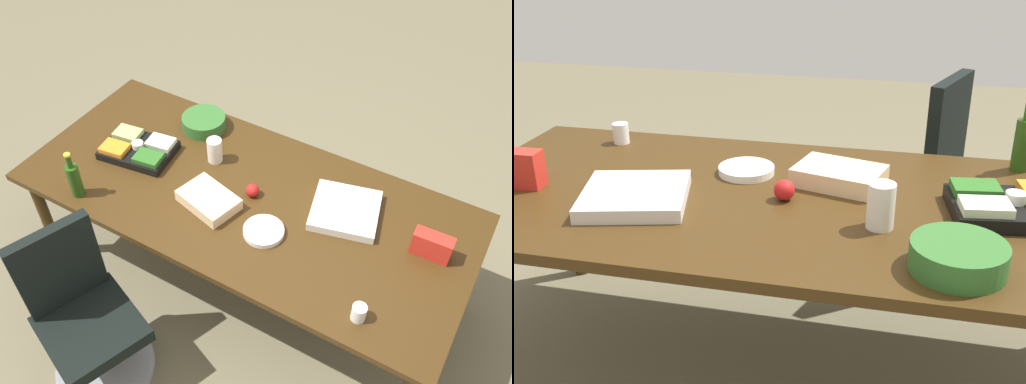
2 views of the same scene
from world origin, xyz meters
The scene contains 13 objects.
ground_plane centered at (0.00, 0.00, 0.00)m, with size 10.00×10.00×0.00m, color #6B654B.
conference_table centered at (0.00, 0.00, 0.69)m, with size 2.59×1.16×0.75m.
office_chair centered at (-0.40, -0.96, 0.39)m, with size 0.62×0.62×1.01m.
veggie_tray centered at (-0.74, -0.02, 0.79)m, with size 0.46×0.36×0.09m.
apple_red centered at (0.04, 0.02, 0.79)m, with size 0.08×0.08×0.08m, color red.
mayo_jar centered at (-0.30, 0.16, 0.83)m, with size 0.09×0.09×0.15m, color white.
wine_bottle centered at (-0.81, -0.47, 0.87)m, with size 0.08×0.08×0.30m.
chip_bag_red centered at (1.04, 0.12, 0.82)m, with size 0.20×0.08×0.14m, color red.
pizza_box centered at (0.55, 0.16, 0.78)m, with size 0.36×0.36×0.05m, color silver.
paper_cup centered at (0.88, -0.42, 0.80)m, with size 0.07×0.07×0.09m, color white.
paper_plate_stack centered at (0.24, -0.19, 0.77)m, with size 0.22×0.22×0.03m, color white.
salad_bowl centered at (-0.54, 0.39, 0.80)m, with size 0.28×0.28×0.09m, color #306629.
sheet_cake centered at (-0.13, -0.16, 0.79)m, with size 0.32×0.22×0.07m, color beige.
Camera 1 is at (1.19, -1.88, 3.02)m, focal length 39.21 mm.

